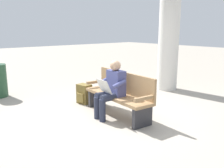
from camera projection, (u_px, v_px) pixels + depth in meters
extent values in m
plane|color=#A89E8E|center=(117.00, 115.00, 5.29)|extent=(40.00, 40.00, 0.00)
cube|color=#9E7A51|center=(117.00, 96.00, 5.20)|extent=(1.84, 0.66, 0.06)
cube|color=#9E7A51|center=(125.00, 83.00, 5.26)|extent=(1.80, 0.23, 0.45)
cube|color=#9E7A51|center=(145.00, 98.00, 4.49)|extent=(0.11, 0.48, 0.06)
cube|color=#9E7A51|center=(96.00, 82.00, 5.85)|extent=(0.11, 0.48, 0.06)
cube|color=#2D2D33|center=(142.00, 117.00, 4.61)|extent=(0.12, 0.44, 0.39)
cube|color=#2D2D33|center=(97.00, 98.00, 5.89)|extent=(0.12, 0.44, 0.39)
cube|color=#474C84|center=(116.00, 83.00, 5.08)|extent=(0.42, 0.26, 0.52)
sphere|color=tan|center=(115.00, 66.00, 4.99)|extent=(0.22, 0.22, 0.22)
cylinder|color=#282D42|center=(110.00, 97.00, 4.94)|extent=(0.19, 0.43, 0.15)
cylinder|color=#282D42|center=(105.00, 95.00, 5.10)|extent=(0.19, 0.43, 0.15)
cylinder|color=#282D42|center=(102.00, 110.00, 4.88)|extent=(0.13, 0.13, 0.45)
cylinder|color=#282D42|center=(97.00, 108.00, 5.04)|extent=(0.13, 0.13, 0.45)
cylinder|color=#474C84|center=(119.00, 84.00, 4.83)|extent=(0.12, 0.32, 0.18)
cylinder|color=#474C84|center=(105.00, 80.00, 5.21)|extent=(0.12, 0.32, 0.18)
cube|color=silver|center=(104.00, 86.00, 4.92)|extent=(0.41, 0.17, 0.27)
cube|color=brown|center=(84.00, 94.00, 6.08)|extent=(0.36, 0.28, 0.47)
cube|color=olive|center=(80.00, 98.00, 5.99)|extent=(0.24, 0.07, 0.21)
cylinder|color=silver|center=(169.00, 38.00, 7.23)|extent=(0.59, 0.59, 3.02)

